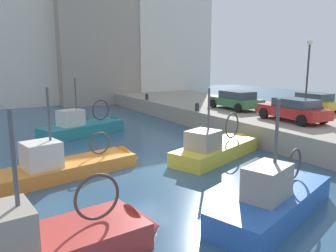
% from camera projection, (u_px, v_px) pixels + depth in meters
% --- Properties ---
extents(water_surface, '(80.00, 80.00, 0.00)m').
position_uv_depth(water_surface, '(138.00, 166.00, 15.10)').
color(water_surface, '#335675').
rests_on(water_surface, ground).
extents(quay_wall, '(9.00, 56.00, 1.20)m').
position_uv_depth(quay_wall, '(308.00, 128.00, 20.57)').
color(quay_wall, '#9E9384').
rests_on(quay_wall, ground).
extents(fishing_boat_blue, '(6.21, 3.45, 4.33)m').
position_uv_depth(fishing_boat_blue, '(278.00, 208.00, 10.42)').
color(fishing_boat_blue, '#2D60B7').
rests_on(fishing_boat_blue, ground).
extents(fishing_boat_orange, '(6.93, 3.00, 4.43)m').
position_uv_depth(fishing_boat_orange, '(73.00, 170.00, 13.99)').
color(fishing_boat_orange, orange).
rests_on(fishing_boat_orange, ground).
extents(fishing_boat_yellow, '(6.35, 3.75, 4.24)m').
position_uv_depth(fishing_boat_yellow, '(219.00, 154.00, 16.56)').
color(fishing_boat_yellow, gold).
rests_on(fishing_boat_yellow, ground).
extents(fishing_boat_teal, '(6.48, 3.79, 4.46)m').
position_uv_depth(fishing_boat_teal, '(87.00, 131.00, 21.84)').
color(fishing_boat_teal, teal).
rests_on(fishing_boat_teal, ground).
extents(parked_car_green, '(2.05, 4.16, 1.34)m').
position_uv_depth(parked_car_green, '(236.00, 100.00, 24.24)').
color(parked_car_green, '#387547').
rests_on(parked_car_green, quay_wall).
extents(parked_car_red, '(2.04, 4.27, 1.33)m').
position_uv_depth(parked_car_red, '(293.00, 109.00, 19.38)').
color(parked_car_red, red).
rests_on(parked_car_red, quay_wall).
extents(parked_car_yellow, '(1.92, 3.88, 1.28)m').
position_uv_depth(parked_car_yellow, '(312.00, 102.00, 23.39)').
color(parked_car_yellow, gold).
rests_on(parked_car_yellow, quay_wall).
extents(mooring_bollard_south, '(0.28, 0.28, 0.55)m').
position_uv_depth(mooring_bollard_south, '(197.00, 107.00, 23.51)').
color(mooring_bollard_south, '#2D2D33').
rests_on(mooring_bollard_south, quay_wall).
extents(mooring_bollard_mid, '(0.28, 0.28, 0.55)m').
position_uv_depth(mooring_bollard_mid, '(147.00, 97.00, 30.34)').
color(mooring_bollard_mid, '#2D2D33').
rests_on(mooring_bollard_mid, quay_wall).
extents(quay_streetlamp, '(0.36, 0.36, 4.83)m').
position_uv_depth(quay_streetlamp, '(308.00, 64.00, 21.87)').
color(quay_streetlamp, '#38383D').
rests_on(quay_streetlamp, quay_wall).
extents(waterfront_building_west, '(7.55, 6.82, 17.65)m').
position_uv_depth(waterfront_building_west, '(23.00, 21.00, 35.54)').
color(waterfront_building_west, silver).
rests_on(waterfront_building_west, ground).
extents(waterfront_building_central, '(10.77, 7.57, 21.78)m').
position_uv_depth(waterfront_building_central, '(98.00, 4.00, 37.51)').
color(waterfront_building_central, '#A39384').
rests_on(waterfront_building_central, ground).
extents(waterfront_building_east, '(9.93, 9.29, 15.59)m').
position_uv_depth(waterfront_building_east, '(160.00, 36.00, 42.60)').
color(waterfront_building_east, silver).
rests_on(waterfront_building_east, ground).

